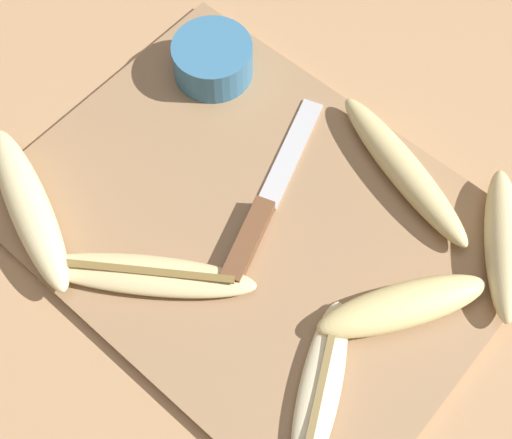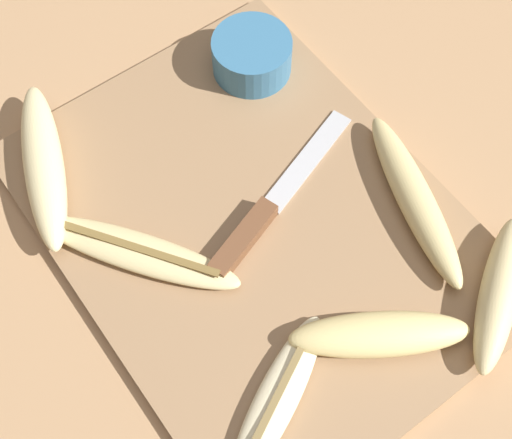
% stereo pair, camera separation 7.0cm
% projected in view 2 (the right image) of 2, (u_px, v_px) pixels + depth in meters
% --- Properties ---
extents(ground_plane, '(4.00, 4.00, 0.00)m').
position_uv_depth(ground_plane, '(256.00, 229.00, 0.72)').
color(ground_plane, tan).
extents(cutting_board, '(0.48, 0.36, 0.01)m').
position_uv_depth(cutting_board, '(256.00, 227.00, 0.71)').
color(cutting_board, '#997551').
rests_on(cutting_board, ground_plane).
extents(knife, '(0.09, 0.22, 0.02)m').
position_uv_depth(knife, '(258.00, 221.00, 0.70)').
color(knife, brown).
rests_on(knife, cutting_board).
extents(banana_soft_right, '(0.20, 0.11, 0.03)m').
position_uv_depth(banana_soft_right, '(44.00, 165.00, 0.72)').
color(banana_soft_right, beige).
rests_on(banana_soft_right, cutting_board).
extents(banana_golden_short, '(0.13, 0.16, 0.03)m').
position_uv_depth(banana_golden_short, '(379.00, 334.00, 0.64)').
color(banana_golden_short, '#EDD689').
rests_on(banana_golden_short, cutting_board).
extents(banana_bright_far, '(0.11, 0.17, 0.02)m').
position_uv_depth(banana_bright_far, '(278.00, 398.00, 0.62)').
color(banana_bright_far, beige).
rests_on(banana_bright_far, cutting_board).
extents(banana_ripe_center, '(0.12, 0.15, 0.03)m').
position_uv_depth(banana_ripe_center, '(499.00, 293.00, 0.66)').
color(banana_ripe_center, beige).
rests_on(banana_ripe_center, cutting_board).
extents(banana_spotted_left, '(0.20, 0.10, 0.03)m').
position_uv_depth(banana_spotted_left, '(415.00, 199.00, 0.71)').
color(banana_spotted_left, '#DBC684').
rests_on(banana_spotted_left, cutting_board).
extents(banana_mellow_near, '(0.20, 0.15, 0.02)m').
position_uv_depth(banana_mellow_near, '(138.00, 252.00, 0.69)').
color(banana_mellow_near, beige).
rests_on(banana_mellow_near, cutting_board).
extents(prep_bowl, '(0.09, 0.09, 0.04)m').
position_uv_depth(prep_bowl, '(252.00, 55.00, 0.78)').
color(prep_bowl, teal).
rests_on(prep_bowl, cutting_board).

